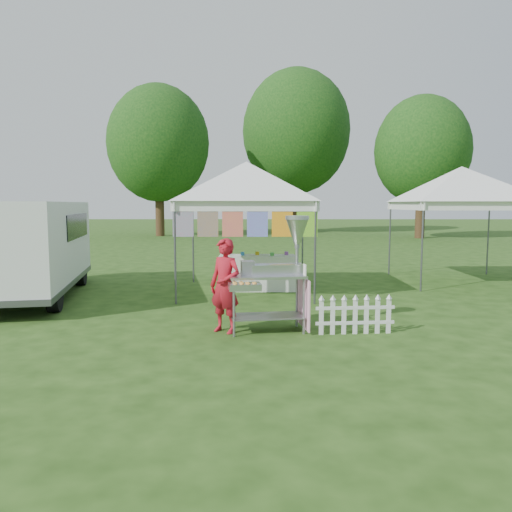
{
  "coord_description": "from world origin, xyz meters",
  "views": [
    {
      "loc": [
        0.25,
        -7.97,
        2.04
      ],
      "look_at": [
        0.22,
        1.01,
        1.1
      ],
      "focal_mm": 35.0,
      "sensor_mm": 36.0,
      "label": 1
    }
  ],
  "objects": [
    {
      "name": "canopy_main",
      "position": [
        0.0,
        3.49,
        2.99
      ],
      "size": [
        4.24,
        4.24,
        3.45
      ],
      "color": "#59595E",
      "rests_on": "ground"
    },
    {
      "name": "tree_mid",
      "position": [
        3.0,
        28.0,
        7.14
      ],
      "size": [
        7.6,
        7.6,
        11.52
      ],
      "color": "#352313",
      "rests_on": "ground"
    },
    {
      "name": "picket_fence",
      "position": [
        1.79,
        -0.29,
        0.29
      ],
      "size": [
        1.26,
        0.14,
        0.56
      ],
      "rotation": [
        0.0,
        0.0,
        0.09
      ],
      "color": "white",
      "rests_on": "ground"
    },
    {
      "name": "display_table",
      "position": [
        0.25,
        3.79,
        0.41
      ],
      "size": [
        1.8,
        0.7,
        0.82
      ],
      "primitive_type": "cube",
      "color": "white",
      "rests_on": "ground"
    },
    {
      "name": "tree_right",
      "position": [
        10.0,
        22.0,
        5.18
      ],
      "size": [
        5.6,
        5.6,
        8.42
      ],
      "color": "#352313",
      "rests_on": "ground"
    },
    {
      "name": "tree_left",
      "position": [
        -6.0,
        24.0,
        5.83
      ],
      "size": [
        6.4,
        6.4,
        9.53
      ],
      "color": "#352313",
      "rests_on": "ground"
    },
    {
      "name": "ground",
      "position": [
        0.0,
        0.0,
        0.0
      ],
      "size": [
        120.0,
        120.0,
        0.0
      ],
      "primitive_type": "plane",
      "color": "#224012",
      "rests_on": "ground"
    },
    {
      "name": "donut_cart",
      "position": [
        0.59,
        -0.11,
        1.09
      ],
      "size": [
        1.34,
        1.08,
        1.85
      ],
      "rotation": [
        0.0,
        0.0,
        0.15
      ],
      "color": "gray",
      "rests_on": "ground"
    },
    {
      "name": "vendor",
      "position": [
        -0.26,
        -0.17,
        0.75
      ],
      "size": [
        0.65,
        0.6,
        1.5
      ],
      "primitive_type": "imported",
      "rotation": [
        0.0,
        0.0,
        -0.57
      ],
      "color": "#B01523",
      "rests_on": "ground"
    },
    {
      "name": "cargo_van",
      "position": [
        -4.77,
        2.84,
        1.12
      ],
      "size": [
        2.92,
        5.3,
        2.08
      ],
      "rotation": [
        0.0,
        0.0,
        0.19
      ],
      "color": "white",
      "rests_on": "ground"
    },
    {
      "name": "canopy_right",
      "position": [
        5.5,
        5.0,
        2.99
      ],
      "size": [
        4.24,
        4.24,
        3.45
      ],
      "color": "#59595E",
      "rests_on": "ground"
    }
  ]
}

